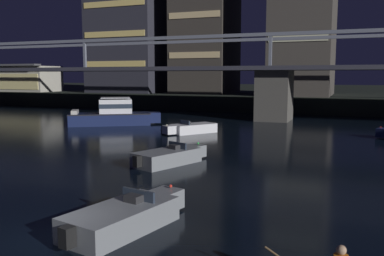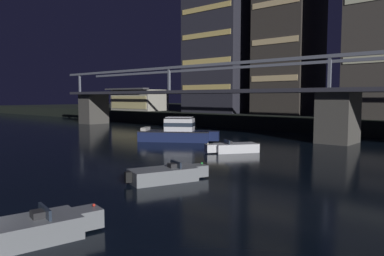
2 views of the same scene
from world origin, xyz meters
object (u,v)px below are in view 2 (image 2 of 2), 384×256
at_px(tower_west_tall, 290,26).
at_px(cabin_cruiser_near_left, 177,132).
at_px(waterfront_pavilion, 139,100).
at_px(speedboat_near_right, 166,174).
at_px(tower_west_low, 220,50).
at_px(speedboat_mid_right, 26,231).
at_px(speedboat_mid_left, 233,148).
at_px(river_bridge, 338,101).

xyz_separation_m(tower_west_tall, cabin_cruiser_near_left, (-0.31, -27.11, -15.76)).
distance_m(waterfront_pavilion, speedboat_near_right, 58.85).
height_order(tower_west_low, tower_west_tall, tower_west_tall).
bearing_deg(tower_west_low, waterfront_pavilion, -170.86).
xyz_separation_m(tower_west_low, tower_west_tall, (13.05, 1.69, 2.95)).
bearing_deg(speedboat_near_right, tower_west_low, 122.61).
xyz_separation_m(waterfront_pavilion, speedboat_mid_right, (48.18, -47.08, -4.02)).
xyz_separation_m(tower_west_tall, speedboat_mid_left, (9.31, -29.92, -16.40)).
height_order(tower_west_tall, waterfront_pavilion, tower_west_tall).
bearing_deg(speedboat_near_right, speedboat_mid_right, -73.60).
bearing_deg(waterfront_pavilion, tower_west_tall, 8.44).
relative_size(tower_west_low, speedboat_mid_right, 4.53).
bearing_deg(speedboat_mid_right, tower_west_low, 119.80).
height_order(waterfront_pavilion, speedboat_mid_left, waterfront_pavilion).
bearing_deg(cabin_cruiser_near_left, tower_west_tall, 89.34).
height_order(tower_west_tall, cabin_cruiser_near_left, tower_west_tall).
distance_m(river_bridge, speedboat_near_right, 25.79).
xyz_separation_m(river_bridge, speedboat_near_right, (-1.23, -25.43, -4.13)).
distance_m(speedboat_mid_left, speedboat_mid_right, 22.89).
relative_size(speedboat_near_right, speedboat_mid_left, 1.07).
bearing_deg(speedboat_mid_left, tower_west_tall, 107.29).
bearing_deg(waterfront_pavilion, speedboat_mid_left, -30.99).
distance_m(tower_west_low, cabin_cruiser_near_left, 31.18).
height_order(speedboat_mid_left, speedboat_mid_right, same).
relative_size(tower_west_tall, speedboat_mid_right, 5.66).
bearing_deg(waterfront_pavilion, speedboat_mid_right, -44.34).
distance_m(tower_west_tall, speedboat_near_right, 47.02).
bearing_deg(waterfront_pavilion, speedboat_near_right, -39.49).
bearing_deg(river_bridge, speedboat_near_right, -92.78).
distance_m(tower_west_tall, speedboat_mid_right, 56.64).
height_order(river_bridge, speedboat_mid_left, river_bridge).
bearing_deg(cabin_cruiser_near_left, speedboat_near_right, -48.85).
height_order(cabin_cruiser_near_left, speedboat_mid_left, cabin_cruiser_near_left).
relative_size(waterfront_pavilion, cabin_cruiser_near_left, 1.41).
xyz_separation_m(speedboat_near_right, speedboat_mid_right, (2.87, -9.74, 0.00)).
distance_m(river_bridge, cabin_cruiser_near_left, 18.08).
bearing_deg(waterfront_pavilion, river_bridge, -14.36).
relative_size(tower_west_low, speedboat_near_right, 4.65).
bearing_deg(cabin_cruiser_near_left, waterfront_pavilion, 145.28).
relative_size(tower_west_low, tower_west_tall, 0.80).
bearing_deg(tower_west_tall, speedboat_mid_left, -72.71).
bearing_deg(tower_west_tall, waterfront_pavilion, -171.56).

